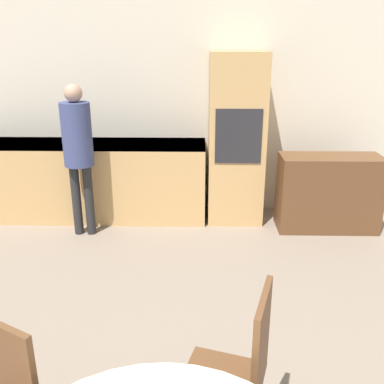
# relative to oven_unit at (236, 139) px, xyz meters

# --- Properties ---
(wall_back) EXTENTS (7.19, 0.05, 2.60)m
(wall_back) POSITION_rel_oven_unit_xyz_m (-0.43, 0.34, 0.32)
(wall_back) COLOR silver
(wall_back) RESTS_ON ground_plane
(kitchen_counter) EXTENTS (2.82, 0.60, 0.93)m
(kitchen_counter) POSITION_rel_oven_unit_xyz_m (-1.77, -0.01, -0.50)
(kitchen_counter) COLOR tan
(kitchen_counter) RESTS_ON ground_plane
(oven_unit) EXTENTS (0.64, 0.59, 1.95)m
(oven_unit) POSITION_rel_oven_unit_xyz_m (0.00, 0.00, 0.00)
(oven_unit) COLOR tan
(oven_unit) RESTS_ON ground_plane
(sideboard) EXTENTS (1.12, 0.45, 0.86)m
(sideboard) POSITION_rel_oven_unit_xyz_m (1.04, -0.29, -0.55)
(sideboard) COLOR brown
(sideboard) RESTS_ON ground_plane
(chair_far_right) EXTENTS (0.50, 0.50, 0.97)m
(chair_far_right) POSITION_rel_oven_unit_xyz_m (-0.20, -3.21, -0.44)
(chair_far_right) COLOR brown
(chair_far_right) RESTS_ON ground_plane
(person_standing) EXTENTS (0.31, 0.31, 1.65)m
(person_standing) POSITION_rel_oven_unit_xyz_m (-1.71, -0.50, 0.05)
(person_standing) COLOR #262628
(person_standing) RESTS_ON ground_plane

